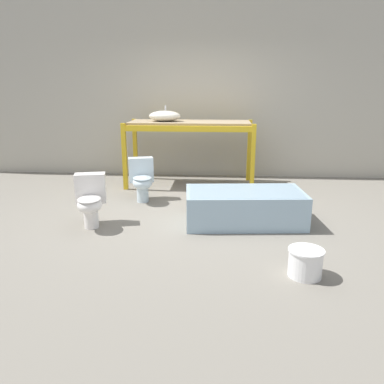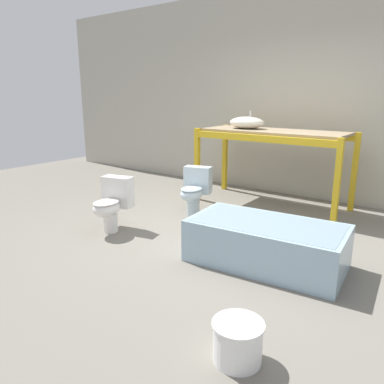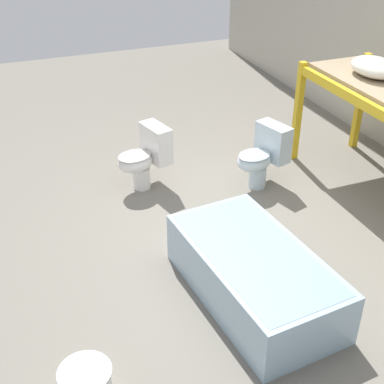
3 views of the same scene
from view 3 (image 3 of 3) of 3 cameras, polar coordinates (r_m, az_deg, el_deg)
ground_plane at (r=4.72m, az=6.31°, el=-5.13°), size 12.00×12.00×0.00m
sink_basin at (r=5.44m, az=18.88°, el=12.50°), size 0.54×0.38×0.26m
bathtub_main at (r=4.00m, az=6.63°, el=-8.42°), size 1.51×0.88×0.42m
toilet_near at (r=5.38m, az=7.56°, el=3.99°), size 0.45×0.58×0.64m
toilet_far at (r=5.33m, az=-5.04°, el=3.90°), size 0.44×0.58×0.64m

